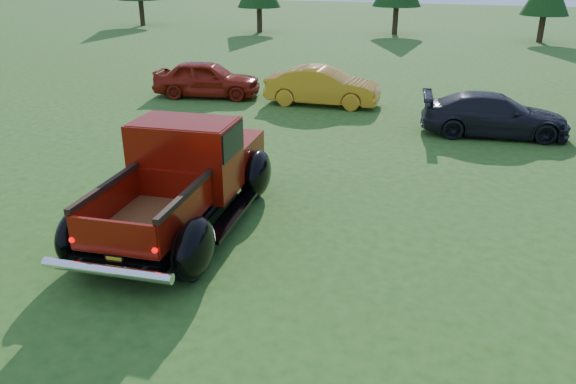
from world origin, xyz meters
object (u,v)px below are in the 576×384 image
object	(u,v)px
show_car_yellow	(323,86)
show_car_grey	(494,115)
pickup_truck	(188,173)
show_car_red	(207,79)

from	to	relation	value
show_car_yellow	show_car_grey	world-z (taller)	show_car_yellow
show_car_yellow	show_car_grey	size ratio (longest dim) A/B	0.96
pickup_truck	show_car_grey	bearing A→B (deg)	49.54
pickup_truck	show_car_red	distance (m)	10.58
show_car_red	show_car_yellow	distance (m)	4.35
show_car_red	show_car_yellow	size ratio (longest dim) A/B	0.99
pickup_truck	show_car_red	bearing A→B (deg)	109.46
pickup_truck	show_car_red	xyz separation A→B (m)	(-4.45, 9.59, -0.28)
pickup_truck	show_car_red	size ratio (longest dim) A/B	1.42
show_car_red	show_car_yellow	world-z (taller)	show_car_red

